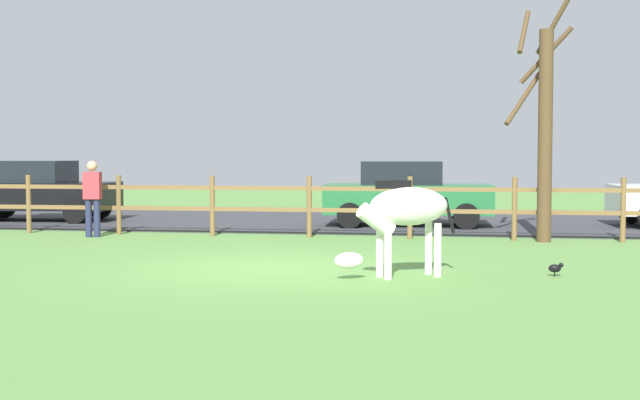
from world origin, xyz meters
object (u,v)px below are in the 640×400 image
(parked_car_black, at_px, (37,190))
(crow_on_grass, at_px, (556,268))
(zebra, at_px, (404,214))
(bare_tree, at_px, (544,125))
(parked_car_green, at_px, (406,193))
(visitor_near_fence, at_px, (92,195))

(parked_car_black, bearing_deg, crow_on_grass, -33.21)
(zebra, xyz_separation_m, parked_car_black, (-10.09, 8.45, -0.08))
(bare_tree, xyz_separation_m, parked_car_black, (-12.57, 2.94, -1.53))
(parked_car_green, relative_size, visitor_near_fence, 2.49)
(crow_on_grass, height_order, visitor_near_fence, visitor_near_fence)
(crow_on_grass, xyz_separation_m, visitor_near_fence, (-9.18, 4.55, 0.78))
(zebra, distance_m, parked_car_green, 8.38)
(parked_car_black, distance_m, visitor_near_fence, 4.67)
(bare_tree, distance_m, crow_on_grass, 5.58)
(bare_tree, bearing_deg, zebra, -114.22)
(visitor_near_fence, bearing_deg, bare_tree, 3.34)
(bare_tree, relative_size, visitor_near_fence, 3.04)
(zebra, distance_m, crow_on_grass, 2.37)
(parked_car_black, distance_m, parked_car_green, 9.62)
(bare_tree, relative_size, crow_on_grass, 23.20)
(zebra, xyz_separation_m, crow_on_grass, (2.19, 0.41, -0.80))
(zebra, relative_size, parked_car_black, 0.42)
(bare_tree, distance_m, parked_car_black, 13.00)
(bare_tree, xyz_separation_m, parked_car_green, (-2.95, 2.86, -1.53))
(bare_tree, height_order, visitor_near_fence, bare_tree)
(parked_car_green, bearing_deg, bare_tree, -44.12)
(bare_tree, bearing_deg, visitor_near_fence, -176.66)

